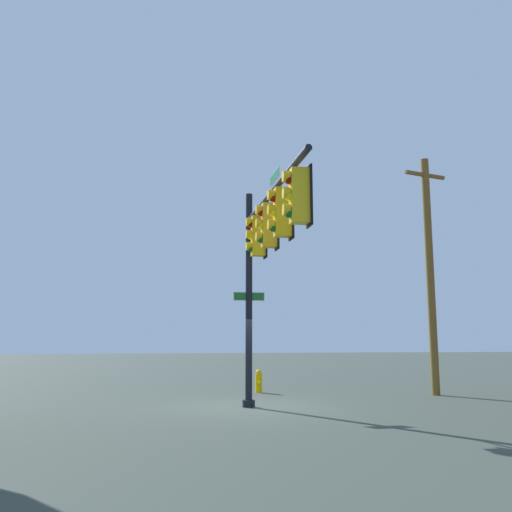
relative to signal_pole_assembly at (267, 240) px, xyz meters
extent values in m
plane|color=#3C463D|center=(-2.66, -0.06, -4.39)|extent=(120.00, 120.00, 0.00)
cylinder|color=black|center=(-2.66, -0.06, -1.24)|extent=(0.20, 0.20, 6.30)
cylinder|color=black|center=(-2.66, -0.06, -4.29)|extent=(0.36, 0.36, 0.20)
cylinder|color=black|center=(0.53, 0.04, 1.09)|extent=(6.37, 0.34, 0.14)
cylinder|color=black|center=(-1.22, -0.01, 0.59)|extent=(2.90, 0.17, 1.08)
cube|color=yellow|center=(-1.24, -0.01, 0.34)|extent=(0.33, 0.37, 1.10)
cube|color=black|center=(-1.24, 0.19, 0.34)|extent=(0.44, 0.05, 1.22)
sphere|color=maroon|center=(-1.24, -0.21, 0.68)|extent=(0.22, 0.22, 0.22)
cylinder|color=yellow|center=(-1.24, -0.27, 0.72)|extent=(0.23, 0.14, 0.23)
sphere|color=#FFFC14|center=(-1.24, -0.21, 0.34)|extent=(0.22, 0.22, 0.22)
cylinder|color=yellow|center=(-1.24, -0.27, 0.38)|extent=(0.23, 0.14, 0.23)
sphere|color=#0B621E|center=(-1.24, -0.21, 0.00)|extent=(0.22, 0.22, 0.22)
cylinder|color=yellow|center=(-1.24, -0.27, 0.04)|extent=(0.23, 0.14, 0.23)
cube|color=gold|center=(0.17, 0.03, 0.34)|extent=(0.33, 0.36, 1.10)
cube|color=black|center=(0.17, 0.23, 0.34)|extent=(0.44, 0.05, 1.22)
sphere|color=maroon|center=(0.18, -0.17, 0.68)|extent=(0.22, 0.22, 0.22)
cylinder|color=gold|center=(0.18, -0.23, 0.72)|extent=(0.23, 0.14, 0.23)
sphere|color=#FFFC14|center=(0.18, -0.17, 0.34)|extent=(0.22, 0.22, 0.22)
cylinder|color=gold|center=(0.18, -0.23, 0.38)|extent=(0.23, 0.14, 0.23)
sphere|color=#0B621E|center=(0.18, -0.17, 0.00)|extent=(0.22, 0.22, 0.22)
cylinder|color=gold|center=(0.18, -0.23, 0.04)|extent=(0.23, 0.14, 0.23)
cube|color=gold|center=(1.59, 0.08, 0.34)|extent=(0.32, 0.36, 1.10)
cube|color=black|center=(1.59, 0.28, 0.34)|extent=(0.44, 0.05, 1.22)
sphere|color=maroon|center=(1.59, -0.12, 0.68)|extent=(0.22, 0.22, 0.22)
cylinder|color=gold|center=(1.59, -0.18, 0.72)|extent=(0.23, 0.14, 0.23)
sphere|color=#FFFC14|center=(1.59, -0.12, 0.34)|extent=(0.22, 0.22, 0.22)
cylinder|color=gold|center=(1.59, -0.18, 0.38)|extent=(0.23, 0.14, 0.23)
sphere|color=#0B621E|center=(1.59, -0.12, 0.00)|extent=(0.22, 0.22, 0.22)
cylinder|color=gold|center=(1.59, -0.18, 0.04)|extent=(0.23, 0.14, 0.23)
cube|color=yellow|center=(3.01, 0.12, 0.34)|extent=(0.32, 0.36, 1.10)
cube|color=black|center=(3.01, 0.32, 0.34)|extent=(0.44, 0.04, 1.22)
sphere|color=maroon|center=(3.00, -0.08, 0.68)|extent=(0.22, 0.22, 0.22)
cylinder|color=yellow|center=(3.00, -0.14, 0.72)|extent=(0.23, 0.14, 0.23)
sphere|color=#FFFC14|center=(3.00, -0.08, 0.34)|extent=(0.22, 0.22, 0.22)
cylinder|color=yellow|center=(3.00, -0.14, 0.38)|extent=(0.23, 0.14, 0.23)
sphere|color=#0B621E|center=(3.00, -0.08, 0.00)|extent=(0.22, 0.22, 0.22)
cylinder|color=yellow|center=(3.00, -0.14, 0.04)|extent=(0.23, 0.14, 0.23)
cube|color=white|center=(0.85, 0.05, 1.39)|extent=(0.94, 0.05, 0.26)
cube|color=#126639|center=(0.85, 0.05, 1.39)|extent=(0.90, 0.06, 0.22)
cube|color=white|center=(-2.66, -0.06, -1.21)|extent=(0.05, 0.94, 0.26)
cube|color=#1A6828|center=(-2.66, -0.06, -1.21)|extent=(0.06, 0.90, 0.22)
cylinder|color=brown|center=(-4.90, 6.86, -0.12)|extent=(0.28, 0.28, 8.54)
cube|color=brown|center=(-4.90, 6.86, 3.55)|extent=(0.60, 1.77, 0.12)
cylinder|color=#EFBA01|center=(-6.76, 0.91, -4.07)|extent=(0.24, 0.24, 0.65)
sphere|color=yellow|center=(-6.76, 0.91, -3.67)|extent=(0.22, 0.22, 0.22)
cylinder|color=yellow|center=(-6.61, 0.91, -4.04)|extent=(0.12, 0.10, 0.10)
camera|label=1|loc=(13.03, -2.34, -2.46)|focal=37.61mm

